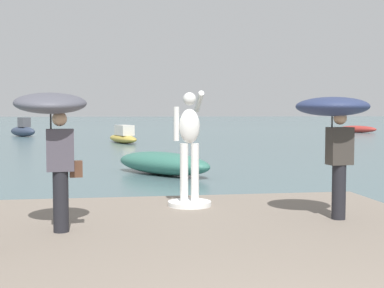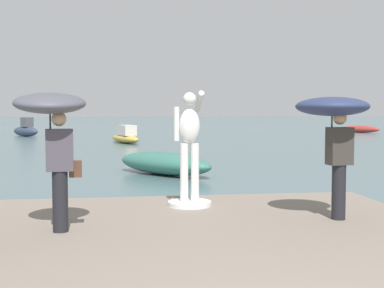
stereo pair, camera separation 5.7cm
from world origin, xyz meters
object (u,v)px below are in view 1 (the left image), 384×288
Objects in this scene: statue_white_figure at (189,157)px; boat_leftward at (357,129)px; onlooker_right at (334,118)px; boat_near at (123,137)px; boat_rightward at (23,130)px; onlooker_left at (53,121)px; boat_mid at (162,163)px.

statue_white_figure is 0.55× the size of boat_leftward.
onlooker_right is 0.52× the size of boat_leftward.
boat_rightward reaches higher than boat_near.
onlooker_left reaches higher than onlooker_right.
onlooker_left is 10.20m from boat_mid.
onlooker_left is 27.87m from boat_near.
onlooker_right is at bearing -83.94° from boat_near.
onlooker_left is 39.13m from boat_rightward.
onlooker_left is at bearing -92.86° from boat_near.
onlooker_left is at bearing -176.73° from onlooker_right.
boat_near is 28.11m from boat_leftward.
boat_mid is 39.81m from boat_leftward.
onlooker_right is 47.04m from boat_leftward.
boat_near is 1.11× the size of boat_mid.
statue_white_figure reaches higher than boat_leftward.
boat_rightward is at bearing 106.57° from onlooker_right.
boat_mid is at bearing 101.18° from onlooker_right.
boat_leftward is (23.09, 32.42, -0.03)m from boat_mid.
boat_near is (-2.93, 27.55, -1.58)m from onlooker_right.
onlooker_left reaches higher than boat_rightward.
boat_near is (-0.82, 26.04, -0.86)m from statue_white_figure.
statue_white_figure is at bearing 144.43° from onlooker_right.
statue_white_figure reaches higher than onlooker_right.
boat_leftward is at bearing 63.18° from onlooker_right.
statue_white_figure is 0.46× the size of boat_near.
onlooker_left reaches higher than boat_mid.
boat_mid is at bearing 88.41° from statue_white_figure.
boat_mid is (-1.88, 9.53, -1.64)m from onlooker_right.
onlooker_right is 9.85m from boat_mid.
statue_white_figure is 2.69m from onlooker_right.
statue_white_figure reaches higher than boat_rightward.
onlooker_left is 4.32m from onlooker_right.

